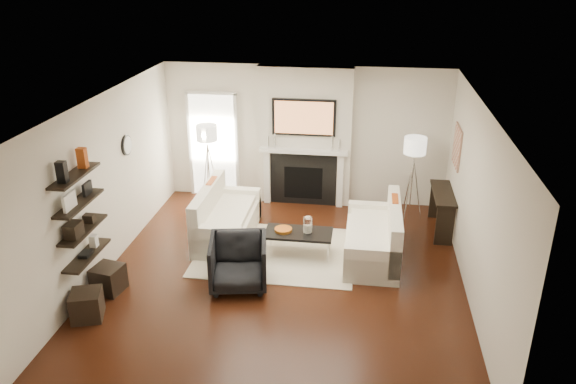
# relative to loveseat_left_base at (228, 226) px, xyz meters

# --- Properties ---
(room_envelope) EXTENTS (6.00, 6.00, 6.00)m
(room_envelope) POSITION_rel_loveseat_left_base_xyz_m (1.14, -1.13, 1.14)
(room_envelope) COLOR #34160B
(room_envelope) RESTS_ON ground
(chimney_breast) EXTENTS (1.80, 0.25, 2.70)m
(chimney_breast) POSITION_rel_loveseat_left_base_xyz_m (1.14, 1.75, 1.14)
(chimney_breast) COLOR silver
(chimney_breast) RESTS_ON floor
(fireplace_surround) EXTENTS (1.30, 0.02, 1.04)m
(fireplace_surround) POSITION_rel_loveseat_left_base_xyz_m (1.14, 1.61, 0.31)
(fireplace_surround) COLOR black
(fireplace_surround) RESTS_ON floor
(firebox) EXTENTS (0.75, 0.02, 0.65)m
(firebox) POSITION_rel_loveseat_left_base_xyz_m (1.14, 1.61, 0.24)
(firebox) COLOR black
(firebox) RESTS_ON floor
(mantel_pilaster_l) EXTENTS (0.12, 0.08, 1.10)m
(mantel_pilaster_l) POSITION_rel_loveseat_left_base_xyz_m (0.42, 1.58, 0.34)
(mantel_pilaster_l) COLOR white
(mantel_pilaster_l) RESTS_ON floor
(mantel_pilaster_r) EXTENTS (0.12, 0.08, 1.10)m
(mantel_pilaster_r) POSITION_rel_loveseat_left_base_xyz_m (1.86, 1.58, 0.34)
(mantel_pilaster_r) COLOR white
(mantel_pilaster_r) RESTS_ON floor
(mantel_shelf) EXTENTS (1.70, 0.18, 0.07)m
(mantel_shelf) POSITION_rel_loveseat_left_base_xyz_m (1.14, 1.56, 0.91)
(mantel_shelf) COLOR white
(mantel_shelf) RESTS_ON chimney_breast
(tv_body) EXTENTS (1.20, 0.06, 0.70)m
(tv_body) POSITION_rel_loveseat_left_base_xyz_m (1.14, 1.59, 1.57)
(tv_body) COLOR black
(tv_body) RESTS_ON chimney_breast
(tv_screen) EXTENTS (1.10, 0.00, 0.62)m
(tv_screen) POSITION_rel_loveseat_left_base_xyz_m (1.14, 1.56, 1.57)
(tv_screen) COLOR #BF723F
(tv_screen) RESTS_ON tv_body
(candlestick_l_tall) EXTENTS (0.04, 0.04, 0.30)m
(candlestick_l_tall) POSITION_rel_loveseat_left_base_xyz_m (0.59, 1.57, 1.09)
(candlestick_l_tall) COLOR silver
(candlestick_l_tall) RESTS_ON mantel_shelf
(candlestick_l_short) EXTENTS (0.04, 0.04, 0.24)m
(candlestick_l_short) POSITION_rel_loveseat_left_base_xyz_m (0.46, 1.57, 1.06)
(candlestick_l_short) COLOR silver
(candlestick_l_short) RESTS_ON mantel_shelf
(candlestick_r_tall) EXTENTS (0.04, 0.04, 0.30)m
(candlestick_r_tall) POSITION_rel_loveseat_left_base_xyz_m (1.69, 1.57, 1.09)
(candlestick_r_tall) COLOR silver
(candlestick_r_tall) RESTS_ON mantel_shelf
(candlestick_r_short) EXTENTS (0.04, 0.04, 0.24)m
(candlestick_r_short) POSITION_rel_loveseat_left_base_xyz_m (1.82, 1.57, 1.06)
(candlestick_r_short) COLOR silver
(candlestick_r_short) RESTS_ON mantel_shelf
(hallway_panel) EXTENTS (0.90, 0.02, 2.10)m
(hallway_panel) POSITION_rel_loveseat_left_base_xyz_m (-0.71, 1.85, 0.84)
(hallway_panel) COLOR white
(hallway_panel) RESTS_ON floor
(door_trim_l) EXTENTS (0.06, 0.06, 2.16)m
(door_trim_l) POSITION_rel_loveseat_left_base_xyz_m (-1.19, 1.83, 0.84)
(door_trim_l) COLOR white
(door_trim_l) RESTS_ON floor
(door_trim_r) EXTENTS (0.06, 0.06, 2.16)m
(door_trim_r) POSITION_rel_loveseat_left_base_xyz_m (-0.23, 1.83, 0.84)
(door_trim_r) COLOR white
(door_trim_r) RESTS_ON floor
(door_trim_top) EXTENTS (1.02, 0.06, 0.06)m
(door_trim_top) POSITION_rel_loveseat_left_base_xyz_m (-0.71, 1.83, 1.92)
(door_trim_top) COLOR white
(door_trim_top) RESTS_ON wall_back
(rug) EXTENTS (2.60, 2.00, 0.01)m
(rug) POSITION_rel_loveseat_left_base_xyz_m (0.92, -0.43, -0.20)
(rug) COLOR beige
(rug) RESTS_ON floor
(loveseat_left_base) EXTENTS (0.85, 1.80, 0.42)m
(loveseat_left_base) POSITION_rel_loveseat_left_base_xyz_m (0.00, 0.00, 0.00)
(loveseat_left_base) COLOR white
(loveseat_left_base) RESTS_ON floor
(loveseat_left_back) EXTENTS (0.18, 1.80, 0.80)m
(loveseat_left_back) POSITION_rel_loveseat_left_base_xyz_m (-0.33, 0.00, 0.32)
(loveseat_left_back) COLOR white
(loveseat_left_back) RESTS_ON floor
(loveseat_left_arm_n) EXTENTS (0.85, 0.18, 0.60)m
(loveseat_left_arm_n) POSITION_rel_loveseat_left_base_xyz_m (0.00, -0.81, 0.09)
(loveseat_left_arm_n) COLOR white
(loveseat_left_arm_n) RESTS_ON floor
(loveseat_left_arm_s) EXTENTS (0.85, 0.18, 0.60)m
(loveseat_left_arm_s) POSITION_rel_loveseat_left_base_xyz_m (0.00, 0.81, 0.09)
(loveseat_left_arm_s) COLOR white
(loveseat_left_arm_s) RESTS_ON floor
(loveseat_left_cushion) EXTENTS (0.63, 1.44, 0.10)m
(loveseat_left_cushion) POSITION_rel_loveseat_left_base_xyz_m (0.05, 0.00, 0.26)
(loveseat_left_cushion) COLOR white
(loveseat_left_cushion) RESTS_ON loveseat_left_base
(pillow_left_orange) EXTENTS (0.10, 0.42, 0.42)m
(pillow_left_orange) POSITION_rel_loveseat_left_base_xyz_m (-0.33, 0.30, 0.52)
(pillow_left_orange) COLOR #AC4615
(pillow_left_orange) RESTS_ON loveseat_left_cushion
(pillow_left_charcoal) EXTENTS (0.10, 0.40, 0.40)m
(pillow_left_charcoal) POSITION_rel_loveseat_left_base_xyz_m (-0.33, -0.30, 0.51)
(pillow_left_charcoal) COLOR black
(pillow_left_charcoal) RESTS_ON loveseat_left_cushion
(loveseat_right_base) EXTENTS (0.85, 1.80, 0.42)m
(loveseat_right_base) POSITION_rel_loveseat_left_base_xyz_m (2.50, -0.34, 0.00)
(loveseat_right_base) COLOR white
(loveseat_right_base) RESTS_ON floor
(loveseat_right_back) EXTENTS (0.18, 1.80, 0.80)m
(loveseat_right_back) POSITION_rel_loveseat_left_base_xyz_m (2.83, -0.34, 0.32)
(loveseat_right_back) COLOR white
(loveseat_right_back) RESTS_ON floor
(loveseat_right_arm_n) EXTENTS (0.85, 0.18, 0.60)m
(loveseat_right_arm_n) POSITION_rel_loveseat_left_base_xyz_m (2.50, -1.15, 0.09)
(loveseat_right_arm_n) COLOR white
(loveseat_right_arm_n) RESTS_ON floor
(loveseat_right_arm_s) EXTENTS (0.85, 0.18, 0.60)m
(loveseat_right_arm_s) POSITION_rel_loveseat_left_base_xyz_m (2.50, 0.47, 0.09)
(loveseat_right_arm_s) COLOR white
(loveseat_right_arm_s) RESTS_ON floor
(loveseat_right_cushion) EXTENTS (0.63, 1.44, 0.10)m
(loveseat_right_cushion) POSITION_rel_loveseat_left_base_xyz_m (2.45, -0.34, 0.26)
(loveseat_right_cushion) COLOR white
(loveseat_right_cushion) RESTS_ON loveseat_right_base
(pillow_right_orange) EXTENTS (0.10, 0.42, 0.42)m
(pillow_right_orange) POSITION_rel_loveseat_left_base_xyz_m (2.83, -0.04, 0.52)
(pillow_right_orange) COLOR #AC4615
(pillow_right_orange) RESTS_ON loveseat_right_cushion
(pillow_right_charcoal) EXTENTS (0.10, 0.40, 0.40)m
(pillow_right_charcoal) POSITION_rel_loveseat_left_base_xyz_m (2.83, -0.64, 0.51)
(pillow_right_charcoal) COLOR black
(pillow_right_charcoal) RESTS_ON loveseat_right_cushion
(coffee_table) EXTENTS (1.10, 0.55, 0.04)m
(coffee_table) POSITION_rel_loveseat_left_base_xyz_m (1.30, -0.45, 0.19)
(coffee_table) COLOR black
(coffee_table) RESTS_ON floor
(coffee_leg_nw) EXTENTS (0.02, 0.02, 0.38)m
(coffee_leg_nw) POSITION_rel_loveseat_left_base_xyz_m (0.80, -0.67, -0.02)
(coffee_leg_nw) COLOR silver
(coffee_leg_nw) RESTS_ON floor
(coffee_leg_ne) EXTENTS (0.02, 0.02, 0.38)m
(coffee_leg_ne) POSITION_rel_loveseat_left_base_xyz_m (1.80, -0.67, -0.02)
(coffee_leg_ne) COLOR silver
(coffee_leg_ne) RESTS_ON floor
(coffee_leg_sw) EXTENTS (0.02, 0.02, 0.38)m
(coffee_leg_sw) POSITION_rel_loveseat_left_base_xyz_m (0.80, -0.23, -0.02)
(coffee_leg_sw) COLOR silver
(coffee_leg_sw) RESTS_ON floor
(coffee_leg_se) EXTENTS (0.02, 0.02, 0.38)m
(coffee_leg_se) POSITION_rel_loveseat_left_base_xyz_m (1.80, -0.23, -0.02)
(coffee_leg_se) COLOR silver
(coffee_leg_se) RESTS_ON floor
(hurricane_glass) EXTENTS (0.15, 0.15, 0.26)m
(hurricane_glass) POSITION_rel_loveseat_left_base_xyz_m (1.45, -0.45, 0.35)
(hurricane_glass) COLOR white
(hurricane_glass) RESTS_ON coffee_table
(hurricane_candle) EXTENTS (0.10, 0.10, 0.15)m
(hurricane_candle) POSITION_rel_loveseat_left_base_xyz_m (1.45, -0.45, 0.29)
(hurricane_candle) COLOR white
(hurricane_candle) RESTS_ON coffee_table
(copper_bowl) EXTENTS (0.29, 0.29, 0.05)m
(copper_bowl) POSITION_rel_loveseat_left_base_xyz_m (1.05, -0.45, 0.24)
(copper_bowl) COLOR orange
(copper_bowl) RESTS_ON coffee_table
(armchair) EXTENTS (0.96, 0.91, 0.85)m
(armchair) POSITION_rel_loveseat_left_base_xyz_m (0.53, -1.50, 0.22)
(armchair) COLOR black
(armchair) RESTS_ON floor
(lamp_left_post) EXTENTS (0.02, 0.02, 1.20)m
(lamp_left_post) POSITION_rel_loveseat_left_base_xyz_m (-0.71, 1.43, 0.39)
(lamp_left_post) COLOR silver
(lamp_left_post) RESTS_ON floor
(lamp_left_shade) EXTENTS (0.40, 0.40, 0.30)m
(lamp_left_shade) POSITION_rel_loveseat_left_base_xyz_m (-0.71, 1.43, 1.24)
(lamp_left_shade) COLOR white
(lamp_left_shade) RESTS_ON lamp_left_post
(lamp_left_leg_a) EXTENTS (0.25, 0.02, 1.23)m
(lamp_left_leg_a) POSITION_rel_loveseat_left_base_xyz_m (-0.60, 1.43, 0.39)
(lamp_left_leg_a) COLOR silver
(lamp_left_leg_a) RESTS_ON floor
(lamp_left_leg_b) EXTENTS (0.14, 0.22, 1.23)m
(lamp_left_leg_b) POSITION_rel_loveseat_left_base_xyz_m (-0.77, 1.53, 0.39)
(lamp_left_leg_b) COLOR silver
(lamp_left_leg_b) RESTS_ON floor
(lamp_left_leg_c) EXTENTS (0.14, 0.22, 1.23)m
(lamp_left_leg_c) POSITION_rel_loveseat_left_base_xyz_m (-0.77, 1.34, 0.39)
(lamp_left_leg_c) COLOR silver
(lamp_left_leg_c) RESTS_ON floor
(lamp_right_post) EXTENTS (0.02, 0.02, 1.20)m
(lamp_right_post) POSITION_rel_loveseat_left_base_xyz_m (3.19, 1.20, 0.39)
(lamp_right_post) COLOR silver
(lamp_right_post) RESTS_ON floor
(lamp_right_shade) EXTENTS (0.40, 0.40, 0.30)m
(lamp_right_shade) POSITION_rel_loveseat_left_base_xyz_m (3.19, 1.20, 1.24)
(lamp_right_shade) COLOR white
(lamp_right_shade) RESTS_ON lamp_right_post
(lamp_right_leg_a) EXTENTS (0.25, 0.02, 1.23)m
(lamp_right_leg_a) POSITION_rel_loveseat_left_base_xyz_m (3.30, 1.20, 0.39)
(lamp_right_leg_a) COLOR silver
(lamp_right_leg_a) RESTS_ON floor
(lamp_right_leg_b) EXTENTS (0.14, 0.22, 1.23)m
(lamp_right_leg_b) POSITION_rel_loveseat_left_base_xyz_m (3.13, 1.30, 0.39)
(lamp_right_leg_b) COLOR silver
(lamp_right_leg_b) RESTS_ON floor
(lamp_right_leg_c) EXTENTS (0.14, 0.22, 1.23)m
(lamp_right_leg_c) POSITION_rel_loveseat_left_base_xyz_m (3.13, 1.10, 0.39)
(lamp_right_leg_c) COLOR silver
(lamp_right_leg_c) RESTS_ON floor
(console_top) EXTENTS (0.35, 1.20, 0.04)m
(console_top) POSITION_rel_loveseat_left_base_xyz_m (3.71, 0.79, 0.52)
(console_top) COLOR black
(console_top) RESTS_ON floor
(console_leg_n) EXTENTS (0.30, 0.04, 0.71)m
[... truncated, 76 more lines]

